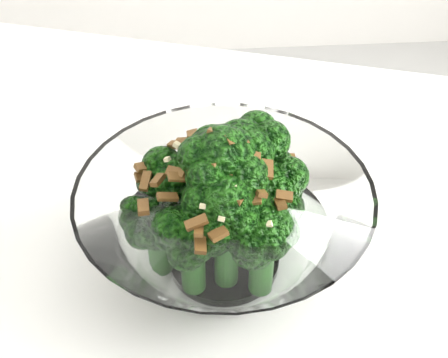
{
  "coord_description": "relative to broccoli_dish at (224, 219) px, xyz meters",
  "views": [
    {
      "loc": [
        0.04,
        -0.21,
        1.13
      ],
      "look_at": [
        0.07,
        0.11,
        0.84
      ],
      "focal_mm": 50.0,
      "sensor_mm": 36.0,
      "label": 1
    }
  ],
  "objects": [
    {
      "name": "broccoli_dish",
      "position": [
        0.0,
        0.0,
        0.0
      ],
      "size": [
        0.22,
        0.22,
        0.13
      ],
      "color": "white",
      "rests_on": "table"
    }
  ]
}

